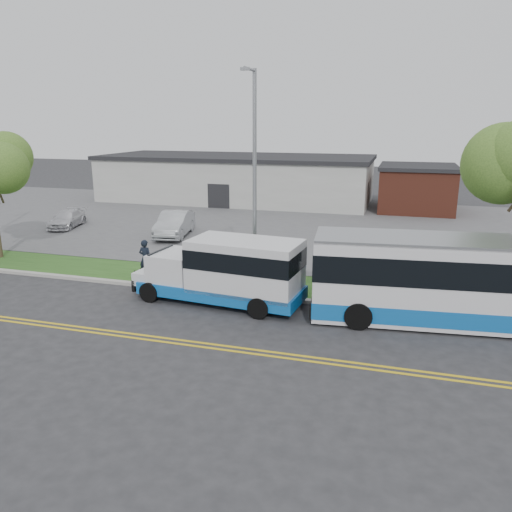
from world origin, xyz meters
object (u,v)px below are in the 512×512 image
(pedestrian, at_px, (145,259))
(parked_car_b, at_px, (67,219))
(transit_bus, at_px, (474,282))
(streetlight_near, at_px, (254,173))
(parked_car_a, at_px, (175,224))
(shuttle_bus, at_px, (229,269))

(pedestrian, relative_size, parked_car_b, 0.47)
(transit_bus, relative_size, pedestrian, 6.43)
(streetlight_near, bearing_deg, parked_car_b, 152.58)
(parked_car_a, bearing_deg, streetlight_near, -56.75)
(parked_car_a, bearing_deg, transit_bus, -42.01)
(transit_bus, relative_size, parked_car_b, 3.00)
(pedestrian, height_order, parked_car_b, pedestrian)
(transit_bus, distance_m, parked_car_a, 19.90)
(streetlight_near, xyz_separation_m, pedestrian, (-5.30, -0.60, -4.19))
(shuttle_bus, height_order, pedestrian, shuttle_bus)
(streetlight_near, height_order, parked_car_b, streetlight_near)
(transit_bus, bearing_deg, parked_car_b, 151.54)
(pedestrian, relative_size, parked_car_a, 0.38)
(streetlight_near, relative_size, parked_car_a, 1.91)
(parked_car_a, bearing_deg, parked_car_b, 165.70)
(transit_bus, relative_size, parked_car_a, 2.43)
(streetlight_near, relative_size, pedestrian, 5.05)
(streetlight_near, relative_size, transit_bus, 0.79)
(parked_car_b, bearing_deg, pedestrian, -52.45)
(shuttle_bus, bearing_deg, transit_bus, 8.43)
(shuttle_bus, xyz_separation_m, pedestrian, (-5.00, 2.00, -0.46))
(parked_car_b, bearing_deg, parked_car_a, -16.52)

